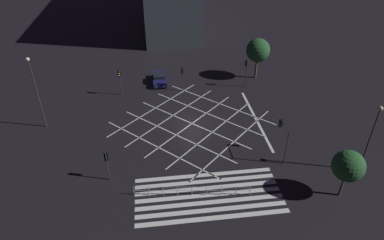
{
  "coord_description": "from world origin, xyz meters",
  "views": [
    {
      "loc": [
        -4.36,
        -33.93,
        22.96
      ],
      "look_at": [
        0.0,
        0.0,
        0.5
      ],
      "focal_mm": 32.0,
      "sensor_mm": 36.0,
      "label": 1
    }
  ],
  "objects_px": {
    "traffic_light_se_cross": "(283,132)",
    "street_lamp_west": "(35,85)",
    "traffic_light_ne_main": "(246,68)",
    "street_lamp_east": "(373,129)",
    "traffic_light_nw_cross": "(119,77)",
    "street_tree_far": "(258,50)",
    "street_tree_near": "(348,166)",
    "traffic_light_median_north": "(182,74)",
    "waiting_car": "(159,79)",
    "traffic_light_sw_cross": "(107,160)"
  },
  "relations": [
    {
      "from": "street_tree_far",
      "to": "waiting_car",
      "type": "relative_size",
      "value": 1.36
    },
    {
      "from": "traffic_light_ne_main",
      "to": "traffic_light_se_cross",
      "type": "bearing_deg",
      "value": 88.91
    },
    {
      "from": "traffic_light_ne_main",
      "to": "street_lamp_east",
      "type": "bearing_deg",
      "value": 110.15
    },
    {
      "from": "traffic_light_nw_cross",
      "to": "traffic_light_se_cross",
      "type": "xyz_separation_m",
      "value": [
        17.08,
        -15.41,
        0.3
      ]
    },
    {
      "from": "traffic_light_ne_main",
      "to": "street_tree_far",
      "type": "distance_m",
      "value": 3.84
    },
    {
      "from": "street_lamp_east",
      "to": "street_tree_far",
      "type": "relative_size",
      "value": 1.22
    },
    {
      "from": "traffic_light_nw_cross",
      "to": "street_tree_far",
      "type": "height_order",
      "value": "street_tree_far"
    },
    {
      "from": "street_lamp_east",
      "to": "street_tree_far",
      "type": "xyz_separation_m",
      "value": [
        -4.54,
        21.51,
        -0.58
      ]
    },
    {
      "from": "traffic_light_se_cross",
      "to": "traffic_light_nw_cross",
      "type": "bearing_deg",
      "value": 47.94
    },
    {
      "from": "traffic_light_nw_cross",
      "to": "street_lamp_east",
      "type": "xyz_separation_m",
      "value": [
        24.27,
        -18.6,
        2.21
      ]
    },
    {
      "from": "street_lamp_west",
      "to": "traffic_light_se_cross",
      "type": "bearing_deg",
      "value": -18.91
    },
    {
      "from": "street_lamp_west",
      "to": "waiting_car",
      "type": "xyz_separation_m",
      "value": [
        13.92,
        9.78,
        -4.96
      ]
    },
    {
      "from": "street_lamp_east",
      "to": "street_lamp_west",
      "type": "distance_m",
      "value": 34.95
    },
    {
      "from": "traffic_light_sw_cross",
      "to": "traffic_light_ne_main",
      "type": "height_order",
      "value": "traffic_light_ne_main"
    },
    {
      "from": "traffic_light_ne_main",
      "to": "street_lamp_west",
      "type": "distance_m",
      "value": 26.94
    },
    {
      "from": "traffic_light_nw_cross",
      "to": "waiting_car",
      "type": "relative_size",
      "value": 0.85
    },
    {
      "from": "traffic_light_sw_cross",
      "to": "street_lamp_east",
      "type": "height_order",
      "value": "street_lamp_east"
    },
    {
      "from": "traffic_light_ne_main",
      "to": "waiting_car",
      "type": "relative_size",
      "value": 0.94
    },
    {
      "from": "traffic_light_sw_cross",
      "to": "street_lamp_east",
      "type": "distance_m",
      "value": 24.9
    },
    {
      "from": "traffic_light_median_north",
      "to": "traffic_light_se_cross",
      "type": "bearing_deg",
      "value": 28.98
    },
    {
      "from": "traffic_light_sw_cross",
      "to": "traffic_light_se_cross",
      "type": "xyz_separation_m",
      "value": [
        17.5,
        1.34,
        0.69
      ]
    },
    {
      "from": "street_lamp_west",
      "to": "traffic_light_ne_main",
      "type": "bearing_deg",
      "value": 14.74
    },
    {
      "from": "traffic_light_sw_cross",
      "to": "street_tree_near",
      "type": "relative_size",
      "value": 0.66
    },
    {
      "from": "traffic_light_se_cross",
      "to": "street_tree_far",
      "type": "distance_m",
      "value": 18.56
    },
    {
      "from": "traffic_light_median_north",
      "to": "waiting_car",
      "type": "height_order",
      "value": "traffic_light_median_north"
    },
    {
      "from": "traffic_light_se_cross",
      "to": "traffic_light_ne_main",
      "type": "relative_size",
      "value": 0.97
    },
    {
      "from": "traffic_light_nw_cross",
      "to": "traffic_light_median_north",
      "type": "xyz_separation_m",
      "value": [
        8.47,
        0.14,
        -0.13
      ]
    },
    {
      "from": "traffic_light_median_north",
      "to": "street_tree_near",
      "type": "height_order",
      "value": "street_tree_near"
    },
    {
      "from": "traffic_light_nw_cross",
      "to": "waiting_car",
      "type": "distance_m",
      "value": 6.56
    },
    {
      "from": "traffic_light_median_north",
      "to": "street_lamp_west",
      "type": "height_order",
      "value": "street_lamp_west"
    },
    {
      "from": "traffic_light_sw_cross",
      "to": "traffic_light_ne_main",
      "type": "relative_size",
      "value": 0.77
    },
    {
      "from": "traffic_light_nw_cross",
      "to": "traffic_light_ne_main",
      "type": "relative_size",
      "value": 0.9
    },
    {
      "from": "traffic_light_ne_main",
      "to": "traffic_light_nw_cross",
      "type": "bearing_deg",
      "value": 0.64
    },
    {
      "from": "waiting_car",
      "to": "traffic_light_sw_cross",
      "type": "bearing_deg",
      "value": -16.2
    },
    {
      "from": "street_lamp_west",
      "to": "street_tree_near",
      "type": "xyz_separation_m",
      "value": [
        29.15,
        -14.99,
        -2.1
      ]
    },
    {
      "from": "street_tree_far",
      "to": "traffic_light_nw_cross",
      "type": "bearing_deg",
      "value": -171.62
    },
    {
      "from": "traffic_light_se_cross",
      "to": "street_lamp_east",
      "type": "relative_size",
      "value": 0.55
    },
    {
      "from": "traffic_light_se_cross",
      "to": "street_lamp_west",
      "type": "relative_size",
      "value": 0.47
    },
    {
      "from": "waiting_car",
      "to": "street_lamp_east",
      "type": "bearing_deg",
      "value": 41.01
    },
    {
      "from": "traffic_light_nw_cross",
      "to": "traffic_light_se_cross",
      "type": "distance_m",
      "value": 23.01
    },
    {
      "from": "traffic_light_median_north",
      "to": "street_tree_near",
      "type": "relative_size",
      "value": 0.74
    },
    {
      "from": "traffic_light_nw_cross",
      "to": "street_tree_far",
      "type": "distance_m",
      "value": 20.02
    },
    {
      "from": "traffic_light_se_cross",
      "to": "street_lamp_east",
      "type": "distance_m",
      "value": 8.1
    },
    {
      "from": "traffic_light_ne_main",
      "to": "street_tree_near",
      "type": "xyz_separation_m",
      "value": [
        3.21,
        -21.81,
        0.48
      ]
    },
    {
      "from": "street_lamp_west",
      "to": "waiting_car",
      "type": "relative_size",
      "value": 1.96
    },
    {
      "from": "traffic_light_nw_cross",
      "to": "street_tree_near",
      "type": "relative_size",
      "value": 0.77
    },
    {
      "from": "traffic_light_ne_main",
      "to": "street_lamp_east",
      "type": "relative_size",
      "value": 0.57
    },
    {
      "from": "waiting_car",
      "to": "street_tree_far",
      "type": "bearing_deg",
      "value": 89.05
    },
    {
      "from": "traffic_light_sw_cross",
      "to": "traffic_light_nw_cross",
      "type": "bearing_deg",
      "value": -1.43
    },
    {
      "from": "traffic_light_nw_cross",
      "to": "traffic_light_sw_cross",
      "type": "height_order",
      "value": "traffic_light_nw_cross"
    }
  ]
}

